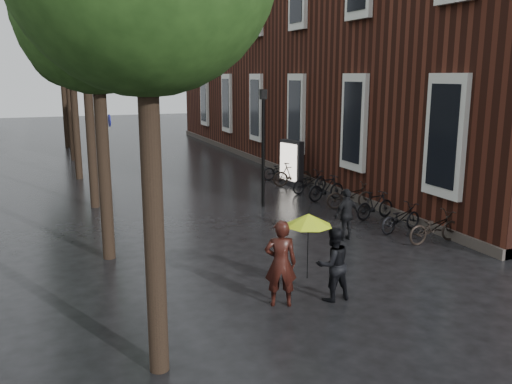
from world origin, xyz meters
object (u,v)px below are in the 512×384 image
person_black (333,264)px  parked_bicycles (338,192)px  ad_lightbox (291,163)px  lamp_post (263,137)px  pedestrian_walking (347,214)px  person_burgundy (281,263)px

person_black → parked_bicycles: bearing=-123.3°
ad_lightbox → person_black: bearing=-125.7°
person_black → lamp_post: bearing=-104.9°
pedestrian_walking → parked_bicycles: size_ratio=0.14×
parked_bicycles → ad_lightbox: bearing=91.7°
pedestrian_walking → lamp_post: (-0.71, 4.71, 1.81)m
person_burgundy → lamp_post: size_ratio=0.44×
person_black → lamp_post: 8.74m
person_burgundy → pedestrian_walking: 5.09m
person_black → ad_lightbox: ad_lightbox is taller
pedestrian_walking → ad_lightbox: bearing=-118.0°
person_black → person_burgundy: bearing=-9.8°
person_black → pedestrian_walking: (2.52, 3.65, -0.04)m
person_burgundy → pedestrian_walking: size_ratio=1.21×
person_burgundy → parked_bicycles: (5.71, 7.53, -0.45)m
ad_lightbox → parked_bicycles: bearing=-102.9°
parked_bicycles → lamp_post: bearing=165.9°
lamp_post → person_burgundy: bearing=-109.9°
parked_bicycles → lamp_post: 3.52m
person_black → lamp_post: lamp_post is taller
person_burgundy → person_black: person_burgundy is taller
person_burgundy → ad_lightbox: (5.59, 11.38, 0.07)m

